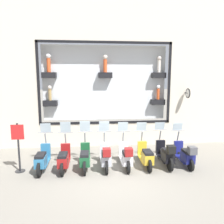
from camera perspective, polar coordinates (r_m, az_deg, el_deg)
ground_plane at (r=8.18m, az=0.14°, el=-16.03°), size 120.00×120.00×0.00m
building_facade at (r=11.07m, az=-1.77°, el=14.91°), size 1.17×36.00×9.02m
scooter_navy_0 at (r=9.25m, az=18.61°, el=-10.48°), size 1.79×0.61×1.54m
scooter_black_1 at (r=8.97m, az=13.88°, el=-10.66°), size 1.81×0.61×1.59m
scooter_yellow_2 at (r=8.82m, az=8.81°, el=-11.25°), size 1.80×0.60×1.61m
scooter_white_3 at (r=8.59m, az=3.70°, el=-11.44°), size 1.80×0.60×1.64m
scooter_silver_4 at (r=8.51m, az=-1.67°, el=-11.57°), size 1.80×0.60×1.68m
scooter_green_5 at (r=8.56m, az=-7.09°, el=-11.73°), size 1.81×0.60×1.71m
scooter_red_6 at (r=8.62m, az=-12.46°, el=-11.80°), size 1.80×0.61×1.68m
scooter_teal_7 at (r=8.75m, az=-17.71°, el=-11.63°), size 1.81×0.61×1.64m
shop_sign_post at (r=8.77m, az=-23.25°, el=-8.07°), size 0.36×0.45×1.84m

